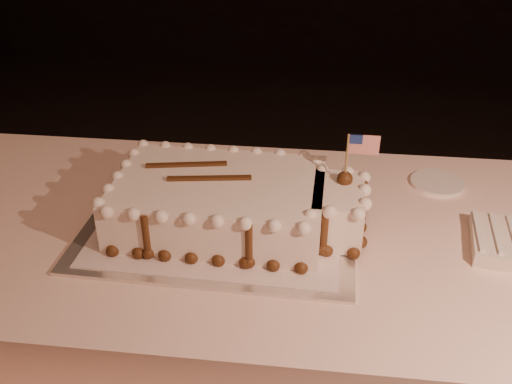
# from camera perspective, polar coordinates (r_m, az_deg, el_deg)

# --- Properties ---
(banquet_table) EXTENTS (2.40, 0.80, 0.75)m
(banquet_table) POSITION_cam_1_polar(r_m,az_deg,el_deg) (1.52, 1.02, -15.25)
(banquet_table) COLOR #FFD8C5
(banquet_table) RESTS_ON ground
(cake_board) EXTENTS (0.61, 0.46, 0.01)m
(cake_board) POSITION_cam_1_polar(r_m,az_deg,el_deg) (1.29, -3.55, -3.21)
(cake_board) COLOR silver
(cake_board) RESTS_ON banquet_table
(doily) EXTENTS (0.54, 0.42, 0.00)m
(doily) POSITION_cam_1_polar(r_m,az_deg,el_deg) (1.28, -3.55, -3.02)
(doily) COLOR silver
(doily) RESTS_ON cake_board
(sheet_cake) EXTENTS (0.57, 0.34, 0.22)m
(sheet_cake) POSITION_cam_1_polar(r_m,az_deg,el_deg) (1.25, -2.21, -1.06)
(sheet_cake) COLOR white
(sheet_cake) RESTS_ON doily
(side_plate) EXTENTS (0.13, 0.13, 0.01)m
(side_plate) POSITION_cam_1_polar(r_m,az_deg,el_deg) (1.51, 17.67, 0.87)
(side_plate) COLOR white
(side_plate) RESTS_ON banquet_table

